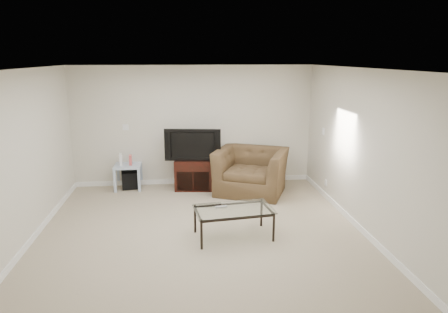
{
  "coord_description": "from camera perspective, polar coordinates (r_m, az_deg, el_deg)",
  "views": [
    {
      "loc": [
        -0.26,
        -5.78,
        2.67
      ],
      "look_at": [
        0.5,
        1.2,
        0.9
      ],
      "focal_mm": 32.0,
      "sensor_mm": 36.0,
      "label": 1
    }
  ],
  "objects": [
    {
      "name": "floor",
      "position": [
        6.37,
        -3.37,
        -10.64
      ],
      "size": [
        5.0,
        5.0,
        0.0
      ],
      "primitive_type": "plane",
      "color": "tan",
      "rests_on": "ground"
    },
    {
      "name": "remote",
      "position": [
        6.06,
        -0.4,
        -7.19
      ],
      "size": [
        0.19,
        0.08,
        0.02
      ],
      "primitive_type": "cube",
      "rotation": [
        0.0,
        0.0,
        0.14
      ],
      "color": "#B2B2B7",
      "rests_on": "coffee_table"
    },
    {
      "name": "ceiling",
      "position": [
        5.79,
        -3.73,
        12.44
      ],
      "size": [
        5.0,
        5.0,
        0.0
      ],
      "primitive_type": "plane",
      "color": "white",
      "rests_on": "ground"
    },
    {
      "name": "plate_back",
      "position": [
        8.47,
        -13.89,
        4.07
      ],
      "size": [
        0.12,
        0.02,
        0.12
      ],
      "primitive_type": "cube",
      "color": "white",
      "rests_on": "wall_back"
    },
    {
      "name": "dvd_player",
      "position": [
        8.17,
        -4.37,
        -1.13
      ],
      "size": [
        0.48,
        0.36,
        0.06
      ],
      "primitive_type": "cube",
      "rotation": [
        0.0,
        0.0,
        -0.11
      ],
      "color": "black",
      "rests_on": "tv_stand"
    },
    {
      "name": "wall_back",
      "position": [
        8.41,
        -4.36,
        4.38
      ],
      "size": [
        5.0,
        0.02,
        2.5
      ],
      "primitive_type": "cube",
      "color": "silver",
      "rests_on": "ground"
    },
    {
      "name": "wall_right",
      "position": [
        6.56,
        18.83,
        0.88
      ],
      "size": [
        0.02,
        5.0,
        2.5
      ],
      "primitive_type": "cube",
      "color": "silver",
      "rests_on": "ground"
    },
    {
      "name": "game_case",
      "position": [
        8.37,
        -13.21,
        -0.48
      ],
      "size": [
        0.06,
        0.15,
        0.2
      ],
      "primitive_type": "cube",
      "rotation": [
        0.0,
        0.0,
        0.07
      ],
      "color": "#CC4C4C",
      "rests_on": "side_table"
    },
    {
      "name": "coffee_table",
      "position": [
        6.1,
        1.35,
        -9.45
      ],
      "size": [
        1.23,
        0.79,
        0.45
      ],
      "primitive_type": null,
      "rotation": [
        0.0,
        0.0,
        0.12
      ],
      "color": "black",
      "rests_on": "floor"
    },
    {
      "name": "plate_right_switch",
      "position": [
        8.0,
        14.01,
        3.5
      ],
      "size": [
        0.02,
        0.09,
        0.13
      ],
      "primitive_type": "cube",
      "color": "white",
      "rests_on": "wall_right"
    },
    {
      "name": "subwoofer",
      "position": [
        8.53,
        -13.23,
        -3.22
      ],
      "size": [
        0.39,
        0.39,
        0.34
      ],
      "primitive_type": "cube",
      "rotation": [
        0.0,
        0.0,
        0.16
      ],
      "color": "black",
      "rests_on": "floor"
    },
    {
      "name": "television",
      "position": [
        8.08,
        -4.42,
        1.83
      ],
      "size": [
        1.07,
        0.35,
        0.65
      ],
      "primitive_type": "imported",
      "rotation": [
        0.0,
        0.0,
        -0.14
      ],
      "color": "black",
      "rests_on": "tv_stand"
    },
    {
      "name": "side_table",
      "position": [
        8.49,
        -13.49,
        -2.78
      ],
      "size": [
        0.53,
        0.53,
        0.51
      ],
      "primitive_type": null,
      "rotation": [
        0.0,
        0.0,
        0.0
      ],
      "color": "silver",
      "rests_on": "floor"
    },
    {
      "name": "game_console",
      "position": [
        8.39,
        -14.52,
        -0.41
      ],
      "size": [
        0.07,
        0.17,
        0.23
      ],
      "primitive_type": "cube",
      "rotation": [
        0.0,
        0.0,
        0.09
      ],
      "color": "white",
      "rests_on": "side_table"
    },
    {
      "name": "tv_stand",
      "position": [
        8.27,
        -4.32,
        -2.46
      ],
      "size": [
        0.81,
        0.6,
        0.63
      ],
      "primitive_type": null,
      "rotation": [
        0.0,
        0.0,
        -0.11
      ],
      "color": "black",
      "rests_on": "floor"
    },
    {
      "name": "recliner",
      "position": [
        7.96,
        3.88,
        -1.05
      ],
      "size": [
        1.58,
        1.34,
        1.17
      ],
      "primitive_type": "imported",
      "rotation": [
        0.0,
        0.0,
        -0.41
      ],
      "color": "#4C311D",
      "rests_on": "floor"
    },
    {
      "name": "plate_right_outlet",
      "position": [
        7.96,
        14.33,
        -3.64
      ],
      "size": [
        0.02,
        0.08,
        0.12
      ],
      "primitive_type": "cube",
      "color": "white",
      "rests_on": "wall_right"
    },
    {
      "name": "wall_left",
      "position": [
        6.36,
        -26.64,
        -0.27
      ],
      "size": [
        0.02,
        5.0,
        2.5
      ],
      "primitive_type": "cube",
      "color": "silver",
      "rests_on": "ground"
    }
  ]
}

